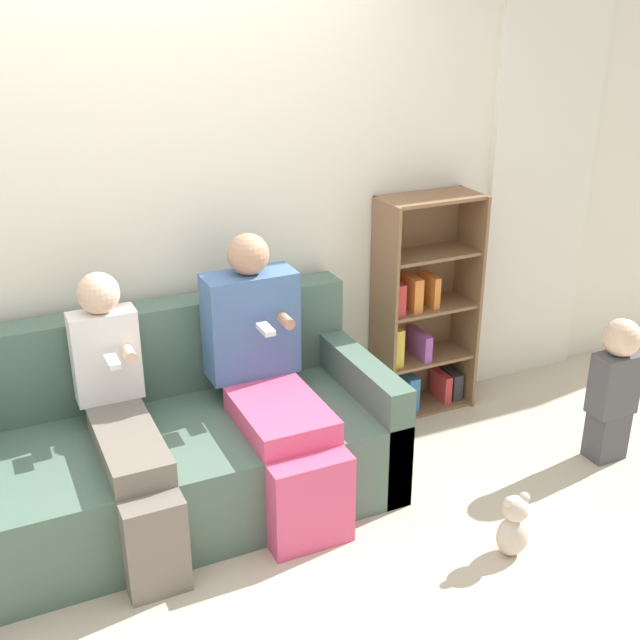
{
  "coord_description": "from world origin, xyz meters",
  "views": [
    {
      "loc": [
        -0.8,
        -2.58,
        2.27
      ],
      "look_at": [
        0.69,
        0.6,
        0.77
      ],
      "focal_mm": 45.0,
      "sensor_mm": 36.0,
      "label": 1
    }
  ],
  "objects_px": {
    "adult_seated": "(270,375)",
    "teddy_bear": "(514,527)",
    "toddler_standing": "(614,385)",
    "couch": "(175,448)",
    "bookshelf": "(420,315)",
    "child_seated": "(124,421)"
  },
  "relations": [
    {
      "from": "toddler_standing",
      "to": "child_seated",
      "type": "bearing_deg",
      "value": 169.72
    },
    {
      "from": "child_seated",
      "to": "toddler_standing",
      "type": "relative_size",
      "value": 1.47
    },
    {
      "from": "toddler_standing",
      "to": "teddy_bear",
      "type": "distance_m",
      "value": 1.03
    },
    {
      "from": "child_seated",
      "to": "toddler_standing",
      "type": "bearing_deg",
      "value": -10.28
    },
    {
      "from": "couch",
      "to": "adult_seated",
      "type": "xyz_separation_m",
      "value": [
        0.44,
        -0.11,
        0.33
      ]
    },
    {
      "from": "toddler_standing",
      "to": "bookshelf",
      "type": "distance_m",
      "value": 1.08
    },
    {
      "from": "toddler_standing",
      "to": "bookshelf",
      "type": "bearing_deg",
      "value": 123.64
    },
    {
      "from": "adult_seated",
      "to": "teddy_bear",
      "type": "distance_m",
      "value": 1.24
    },
    {
      "from": "child_seated",
      "to": "teddy_bear",
      "type": "bearing_deg",
      "value": -30.53
    },
    {
      "from": "adult_seated",
      "to": "teddy_bear",
      "type": "xyz_separation_m",
      "value": [
        0.75,
        -0.87,
        -0.48
      ]
    },
    {
      "from": "couch",
      "to": "teddy_bear",
      "type": "xyz_separation_m",
      "value": [
        1.19,
        -0.97,
        -0.15
      ]
    },
    {
      "from": "adult_seated",
      "to": "toddler_standing",
      "type": "xyz_separation_m",
      "value": [
        1.66,
        -0.45,
        -0.21
      ]
    },
    {
      "from": "child_seated",
      "to": "toddler_standing",
      "type": "height_order",
      "value": "child_seated"
    },
    {
      "from": "teddy_bear",
      "to": "child_seated",
      "type": "bearing_deg",
      "value": 149.47
    },
    {
      "from": "teddy_bear",
      "to": "adult_seated",
      "type": "bearing_deg",
      "value": 130.82
    },
    {
      "from": "toddler_standing",
      "to": "bookshelf",
      "type": "relative_size",
      "value": 0.62
    },
    {
      "from": "child_seated",
      "to": "bookshelf",
      "type": "xyz_separation_m",
      "value": [
        1.74,
        0.47,
        -0.0
      ]
    },
    {
      "from": "couch",
      "to": "bookshelf",
      "type": "bearing_deg",
      "value": 12.41
    },
    {
      "from": "couch",
      "to": "toddler_standing",
      "type": "bearing_deg",
      "value": -14.94
    },
    {
      "from": "couch",
      "to": "adult_seated",
      "type": "height_order",
      "value": "adult_seated"
    },
    {
      "from": "teddy_bear",
      "to": "toddler_standing",
      "type": "bearing_deg",
      "value": 24.67
    },
    {
      "from": "couch",
      "to": "teddy_bear",
      "type": "bearing_deg",
      "value": -39.41
    }
  ]
}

